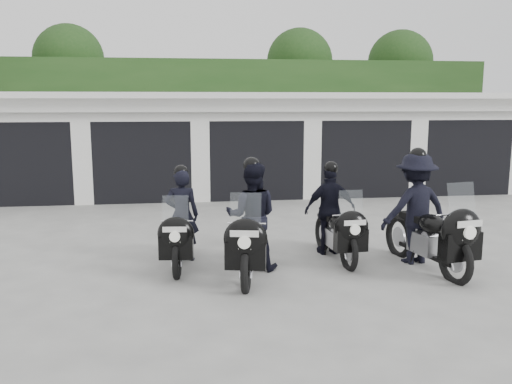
{
  "coord_description": "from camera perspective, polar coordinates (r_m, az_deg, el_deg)",
  "views": [
    {
      "loc": [
        -2.01,
        -9.23,
        2.73
      ],
      "look_at": [
        -0.67,
        0.67,
        1.05
      ],
      "focal_mm": 38.0,
      "sensor_mm": 36.0,
      "label": 1
    }
  ],
  "objects": [
    {
      "name": "ground",
      "position": [
        9.84,
        4.45,
        -6.6
      ],
      "size": [
        80.0,
        80.0,
        0.0
      ],
      "primitive_type": "plane",
      "color": "#9C9C97",
      "rests_on": "ground"
    },
    {
      "name": "police_bike_d",
      "position": [
        9.42,
        17.01,
        -2.31
      ],
      "size": [
        1.31,
        2.32,
        2.03
      ],
      "rotation": [
        0.0,
        0.0,
        0.18
      ],
      "color": "black",
      "rests_on": "ground"
    },
    {
      "name": "police_bike_c",
      "position": [
        9.66,
        8.14,
        -2.48
      ],
      "size": [
        0.98,
        2.0,
        1.74
      ],
      "rotation": [
        0.0,
        0.0,
        0.07
      ],
      "color": "black",
      "rests_on": "ground"
    },
    {
      "name": "garage_block",
      "position": [
        17.46,
        -1.06,
        5.25
      ],
      "size": [
        16.4,
        6.8,
        2.96
      ],
      "color": "white",
      "rests_on": "ground"
    },
    {
      "name": "background_vegetation",
      "position": [
        22.28,
        -1.57,
        9.65
      ],
      "size": [
        20.0,
        3.9,
        5.8
      ],
      "color": "#1C3B15",
      "rests_on": "ground"
    },
    {
      "name": "police_bike_a",
      "position": [
        9.17,
        -7.95,
        -3.47
      ],
      "size": [
        0.7,
        1.97,
        1.72
      ],
      "rotation": [
        0.0,
        0.0,
        -0.09
      ],
      "color": "black",
      "rests_on": "ground"
    },
    {
      "name": "police_bike_b",
      "position": [
        8.64,
        -0.56,
        -3.35
      ],
      "size": [
        1.06,
        2.17,
        1.91
      ],
      "rotation": [
        0.0,
        0.0,
        -0.21
      ],
      "color": "black",
      "rests_on": "ground"
    }
  ]
}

